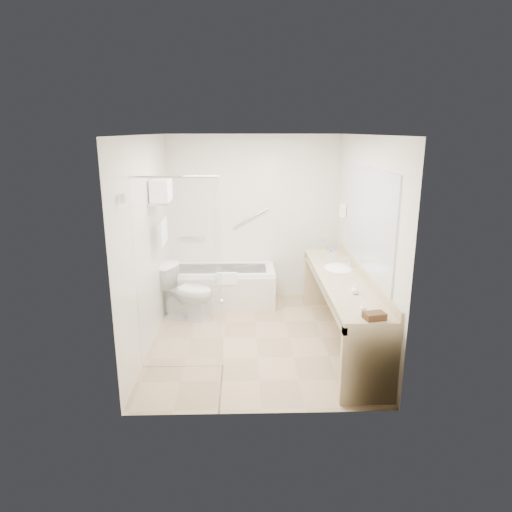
{
  "coord_description": "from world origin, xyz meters",
  "views": [
    {
      "loc": [
        -0.16,
        -5.31,
        2.55
      ],
      "look_at": [
        0.0,
        0.3,
        1.0
      ],
      "focal_mm": 32.0,
      "sensor_mm": 36.0,
      "label": 1
    }
  ],
  "objects_px": {
    "bathtub": "(221,286)",
    "vanity_counter": "(342,294)",
    "amenity_basket": "(375,316)",
    "water_bottle_left": "(331,258)",
    "toilet": "(187,292)"
  },
  "relations": [
    {
      "from": "vanity_counter",
      "to": "water_bottle_left",
      "type": "distance_m",
      "value": 0.64
    },
    {
      "from": "vanity_counter",
      "to": "amenity_basket",
      "type": "height_order",
      "value": "vanity_counter"
    },
    {
      "from": "toilet",
      "to": "water_bottle_left",
      "type": "bearing_deg",
      "value": -77.71
    },
    {
      "from": "bathtub",
      "to": "toilet",
      "type": "bearing_deg",
      "value": -129.87
    },
    {
      "from": "bathtub",
      "to": "amenity_basket",
      "type": "distance_m",
      "value": 3.12
    },
    {
      "from": "bathtub",
      "to": "water_bottle_left",
      "type": "distance_m",
      "value": 1.82
    },
    {
      "from": "toilet",
      "to": "water_bottle_left",
      "type": "height_order",
      "value": "water_bottle_left"
    },
    {
      "from": "amenity_basket",
      "to": "water_bottle_left",
      "type": "distance_m",
      "value": 1.82
    },
    {
      "from": "toilet",
      "to": "amenity_basket",
      "type": "height_order",
      "value": "amenity_basket"
    },
    {
      "from": "bathtub",
      "to": "vanity_counter",
      "type": "bearing_deg",
      "value": -42.35
    },
    {
      "from": "bathtub",
      "to": "toilet",
      "type": "distance_m",
      "value": 0.71
    },
    {
      "from": "bathtub",
      "to": "vanity_counter",
      "type": "xyz_separation_m",
      "value": [
        1.52,
        -1.39,
        0.36
      ]
    },
    {
      "from": "amenity_basket",
      "to": "toilet",
      "type": "bearing_deg",
      "value": 133.72
    },
    {
      "from": "amenity_basket",
      "to": "water_bottle_left",
      "type": "height_order",
      "value": "water_bottle_left"
    },
    {
      "from": "bathtub",
      "to": "amenity_basket",
      "type": "bearing_deg",
      "value": -59.45
    }
  ]
}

